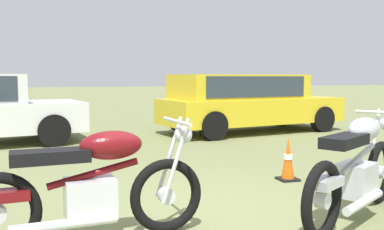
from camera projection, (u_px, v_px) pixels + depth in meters
ground_plane at (221, 222)px, 4.05m from camera, size 120.00×120.00×0.00m
motorcycle_maroon at (91, 186)px, 3.49m from camera, size 2.01×0.64×1.02m
motorcycle_silver at (357, 168)px, 4.13m from camera, size 1.86×1.29×1.02m
car_yellow at (246, 99)px, 10.58m from camera, size 4.82×2.50×1.43m
traffic_cone at (288, 161)px, 5.68m from camera, size 0.25×0.25×0.58m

